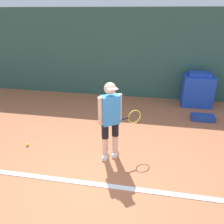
# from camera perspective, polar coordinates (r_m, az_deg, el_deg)

# --- Properties ---
(ground_plane) EXTENTS (24.00, 24.00, 0.00)m
(ground_plane) POSITION_cam_1_polar(r_m,az_deg,el_deg) (4.03, -5.25, -18.30)
(ground_plane) COLOR #B76642
(back_wall) EXTENTS (24.00, 0.10, 2.87)m
(back_wall) POSITION_cam_1_polar(r_m,az_deg,el_deg) (7.48, 3.47, 14.71)
(back_wall) COLOR #2D564C
(back_wall) RESTS_ON ground_plane
(court_baseline) EXTENTS (21.60, 0.10, 0.01)m
(court_baseline) POSITION_cam_1_polar(r_m,az_deg,el_deg) (4.03, -5.23, -18.18)
(court_baseline) COLOR white
(court_baseline) RESTS_ON ground_plane
(tennis_player) EXTENTS (0.78, 0.59, 1.60)m
(tennis_player) POSITION_cam_1_polar(r_m,az_deg,el_deg) (4.18, -0.34, -1.63)
(tennis_player) COLOR beige
(tennis_player) RESTS_ON ground_plane
(tennis_ball) EXTENTS (0.07, 0.07, 0.07)m
(tennis_ball) POSITION_cam_1_polar(r_m,az_deg,el_deg) (5.29, -21.24, -7.93)
(tennis_ball) COLOR #D1E533
(tennis_ball) RESTS_ON ground_plane
(covered_chair) EXTENTS (0.90, 0.68, 1.06)m
(covered_chair) POSITION_cam_1_polar(r_m,az_deg,el_deg) (7.39, 21.34, 5.44)
(covered_chair) COLOR blue
(covered_chair) RESTS_ON ground_plane
(equipment_bag) EXTENTS (0.61, 0.33, 0.14)m
(equipment_bag) POSITION_cam_1_polar(r_m,az_deg,el_deg) (6.54, 22.63, -1.36)
(equipment_bag) COLOR #1E3D99
(equipment_bag) RESTS_ON ground_plane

